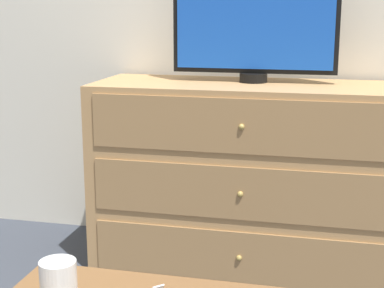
{
  "coord_description": "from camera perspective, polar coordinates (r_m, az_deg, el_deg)",
  "views": [
    {
      "loc": [
        0.22,
        -2.8,
        1.16
      ],
      "look_at": [
        -0.12,
        -1.36,
        0.82
      ],
      "focal_mm": 55.0,
      "sensor_mm": 36.0,
      "label": 1
    }
  ],
  "objects": [
    {
      "name": "drink_cup",
      "position": [
        1.45,
        -12.79,
        -13.38
      ],
      "size": [
        0.09,
        0.09,
        0.12
      ],
      "color": "beige",
      "rests_on": "coffee_table"
    },
    {
      "name": "ground_plane",
      "position": [
        3.04,
        8.09,
        -9.44
      ],
      "size": [
        12.0,
        12.0,
        0.0
      ],
      "primitive_type": "plane",
      "color": "#383D47"
    },
    {
      "name": "tv",
      "position": [
        2.6,
        6.12,
        12.24
      ],
      "size": [
        0.72,
        0.12,
        0.55
      ],
      "color": "black",
      "rests_on": "dresser"
    },
    {
      "name": "dresser",
      "position": [
        2.65,
        5.52,
        -3.2
      ],
      "size": [
        1.37,
        0.52,
        0.84
      ],
      "color": "tan",
      "rests_on": "ground_plane"
    }
  ]
}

